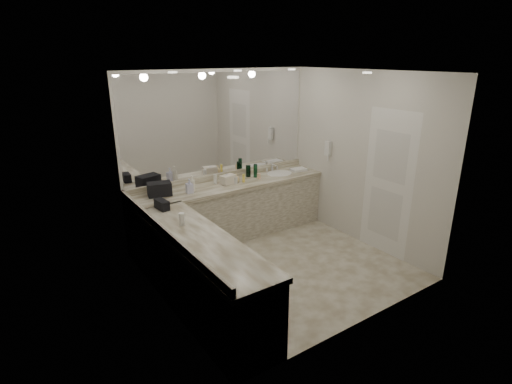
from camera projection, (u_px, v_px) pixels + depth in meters
floor at (276, 266)px, 5.56m from camera, size 3.20×3.20×0.00m
ceiling at (280, 72)px, 4.71m from camera, size 3.20×3.20×0.00m
wall_back at (221, 154)px, 6.31m from camera, size 3.20×0.02×2.60m
wall_left at (159, 201)px, 4.28m from camera, size 0.02×3.00×2.60m
wall_right at (363, 160)px, 5.99m from camera, size 0.02×3.00×2.60m
vanity_back_base at (231, 212)px, 6.36m from camera, size 3.20×0.60×0.84m
vanity_back_top at (231, 185)px, 6.20m from camera, size 3.20×0.64×0.06m
vanity_left_base at (201, 277)px, 4.49m from camera, size 0.60×2.40×0.84m
vanity_left_top at (200, 241)px, 4.35m from camera, size 0.64×2.42×0.06m
backsplash_back at (222, 176)px, 6.40m from camera, size 3.20×0.04×0.10m
backsplash_left at (164, 231)px, 4.41m from camera, size 0.04×3.00×0.10m
mirror_back at (220, 124)px, 6.14m from camera, size 3.12×0.01×1.55m
mirror_left at (157, 158)px, 4.13m from camera, size 0.01×2.92×1.55m
sink at (279, 174)px, 6.71m from camera, size 0.44×0.44×0.03m
faucet at (272, 167)px, 6.85m from camera, size 0.24×0.16×0.14m
wall_phone at (328, 148)px, 6.49m from camera, size 0.06×0.10×0.24m
door at (388, 184)px, 5.67m from camera, size 0.02×0.82×2.10m
black_toiletry_bag at (159, 189)px, 5.62m from camera, size 0.36×0.27×0.19m
black_bag_spill at (162, 204)px, 5.14m from camera, size 0.13×0.25×0.13m
cream_cosmetic_case at (228, 180)px, 6.15m from camera, size 0.25×0.19×0.13m
hand_towel at (299, 170)px, 6.86m from camera, size 0.28×0.21×0.04m
lotion_left at (182, 219)px, 4.65m from camera, size 0.07×0.07×0.16m
soap_bottle_a at (192, 184)px, 5.79m from camera, size 0.10×0.10×0.24m
soap_bottle_b at (189, 186)px, 5.73m from camera, size 0.10×0.11×0.21m
soap_bottle_c at (236, 178)px, 6.22m from camera, size 0.14×0.14×0.15m
green_bottle_0 at (248, 171)px, 6.51m from camera, size 0.07×0.07×0.19m
green_bottle_1 at (255, 171)px, 6.48m from camera, size 0.06×0.06×0.22m
green_bottle_2 at (248, 171)px, 6.51m from camera, size 0.07×0.07×0.19m
amenity_bottle_0 at (259, 176)px, 6.42m from camera, size 0.06×0.06×0.09m
amenity_bottle_1 at (169, 190)px, 5.72m from camera, size 0.06×0.06×0.11m
amenity_bottle_2 at (215, 179)px, 6.16m from camera, size 0.05×0.05×0.15m
amenity_bottle_3 at (227, 179)px, 6.16m from camera, size 0.04×0.04×0.14m
amenity_bottle_4 at (244, 178)px, 6.24m from camera, size 0.04×0.04×0.13m
amenity_bottle_5 at (236, 180)px, 6.17m from camera, size 0.06×0.06×0.10m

